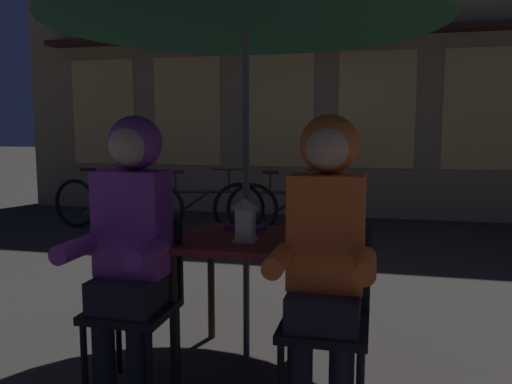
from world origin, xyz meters
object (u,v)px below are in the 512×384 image
Objects in this scene: lantern at (245,219)px; bicycle_nearest at (108,204)px; bicycle_second at (198,207)px; book at (245,228)px; person_left_hooded at (131,228)px; bicycle_third at (293,208)px; person_right_hooded at (326,238)px; cafe_table at (246,254)px; chair_left at (138,295)px; chair_right at (326,310)px.

lantern is 0.14× the size of bicycle_nearest.
bicycle_second is 3.53m from book.
person_left_hooded is 0.84× the size of bicycle_third.
person_right_hooded is (0.96, 0.00, 0.00)m from person_left_hooded.
cafe_table is 3.58m from bicycle_third.
person_left_hooded reaches higher than book.
lantern reaches higher than chair_left.
book is (0.43, 0.60, -0.09)m from person_left_hooded.
chair_right reaches higher than bicycle_third.
person_right_hooded is 7.00× the size of book.
chair_left is 3.88m from bicycle_second.
chair_right is 4.94m from bicycle_nearest.
bicycle_third is (-0.79, 3.93, -0.14)m from chair_right.
person_right_hooded is at bearing 0.00° from person_left_hooded.
chair_left reaches higher than bicycle_second.
bicycle_nearest is 8.39× the size of book.
person_right_hooded reaches higher than bicycle_nearest.
person_right_hooded is at bearing -3.39° from chair_left.
cafe_table is 0.53× the size of person_right_hooded.
person_left_hooded reaches higher than chair_left.
person_left_hooded reaches higher than chair_right.
bicycle_nearest is 1.26m from bicycle_second.
chair_right is 0.52× the size of bicycle_third.
bicycle_second is at bearing 117.36° from person_right_hooded.
chair_left is 0.62× the size of person_right_hooded.
person_left_hooded is 1.00× the size of person_right_hooded.
book is at bearing 104.62° from lantern.
person_right_hooded is 4.09m from bicycle_third.
person_right_hooded is at bearing -34.11° from lantern.
chair_right is (0.45, -0.25, -0.37)m from lantern.
chair_right is (0.96, 0.00, 0.00)m from chair_left.
book is at bearing 134.18° from chair_right.
bicycle_nearest reaches higher than book.
lantern is at bearing 145.89° from person_right_hooded.
chair_left is 0.52× the size of bicycle_third.
chair_right is 4.35× the size of book.
cafe_table is 3.70m from bicycle_second.
book is (2.69, -3.19, 0.41)m from bicycle_nearest.
person_right_hooded is (0.96, -0.06, 0.36)m from chair_left.
bicycle_second is (-1.01, 3.74, -0.14)m from chair_left.
person_right_hooded reaches higher than chair_right.
book is at bearing 131.35° from person_right_hooded.
bicycle_nearest is 1.01× the size of bicycle_third.
person_left_hooded is at bearing 180.00° from person_right_hooded.
cafe_table is 0.67m from person_left_hooded.
lantern is 0.59m from person_left_hooded.
cafe_table is 0.45× the size of bicycle_second.
cafe_table is at bearing 102.41° from lantern.
lantern is 1.16× the size of book.
person_right_hooded is 4.31m from bicycle_second.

